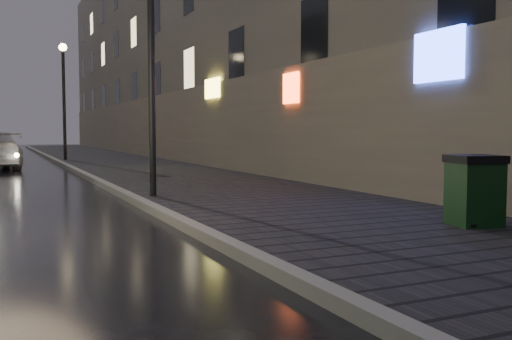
% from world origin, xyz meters
% --- Properties ---
extents(ground, '(120.00, 120.00, 0.00)m').
position_xyz_m(ground, '(0.00, 0.00, 0.00)').
color(ground, black).
rests_on(ground, ground).
extents(sidewalk, '(4.60, 58.00, 0.15)m').
position_xyz_m(sidewalk, '(3.90, 21.00, 0.07)').
color(sidewalk, black).
rests_on(sidewalk, ground).
extents(curb, '(0.20, 58.00, 0.15)m').
position_xyz_m(curb, '(1.50, 21.00, 0.07)').
color(curb, slate).
rests_on(curb, ground).
extents(building_near, '(1.80, 50.00, 13.00)m').
position_xyz_m(building_near, '(7.10, 25.00, 6.50)').
color(building_near, '#605B54').
rests_on(building_near, ground).
extents(lamp_near, '(0.36, 0.36, 5.28)m').
position_xyz_m(lamp_near, '(1.85, 6.00, 3.49)').
color(lamp_near, black).
rests_on(lamp_near, sidewalk).
extents(lamp_far, '(0.36, 0.36, 5.28)m').
position_xyz_m(lamp_far, '(1.85, 22.00, 3.49)').
color(lamp_far, black).
rests_on(lamp_far, sidewalk).
extents(trash_bin, '(0.78, 0.78, 0.99)m').
position_xyz_m(trash_bin, '(5.02, 0.54, 0.65)').
color(trash_bin, black).
rests_on(trash_bin, sidewalk).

